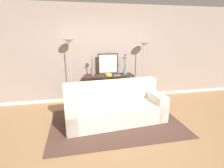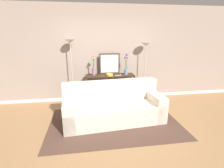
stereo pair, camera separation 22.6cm
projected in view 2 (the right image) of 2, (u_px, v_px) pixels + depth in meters
The scene contains 13 objects.
ground_plane at pixel (114, 133), 3.57m from camera, with size 16.00×16.00×0.02m, color #9E754C.
back_wall at pixel (103, 54), 5.13m from camera, with size 12.00×0.15×2.73m.
area_rug at pixel (115, 123), 3.93m from camera, with size 2.85×1.84×0.01m.
couch at pixel (113, 107), 4.00m from camera, with size 2.27×1.05×0.88m.
console_table at pixel (110, 83), 5.03m from camera, with size 1.37×0.39×0.81m.
floor_lamp_left at pixel (71, 54), 4.67m from camera, with size 0.28×0.28×1.80m.
floor_lamp_right at pixel (145, 55), 4.99m from camera, with size 0.28×0.28×1.70m.
wall_mirror at pixel (110, 64), 5.04m from camera, with size 0.58×0.02×0.58m.
vase_tall_flowers at pixel (94, 68), 4.87m from camera, with size 0.10×0.12×0.53m.
vase_short_flowers at pixel (126, 65), 4.92m from camera, with size 0.12×0.13×0.60m.
fruit_bowl at pixel (110, 75), 4.83m from camera, with size 0.19×0.19×0.06m.
book_stack at pixel (117, 75), 4.88m from camera, with size 0.19×0.13×0.04m.
book_row_under_console at pixel (97, 101), 5.12m from camera, with size 0.38×0.18×0.13m.
Camera 2 is at (-0.53, -3.12, 1.93)m, focal length 28.15 mm.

